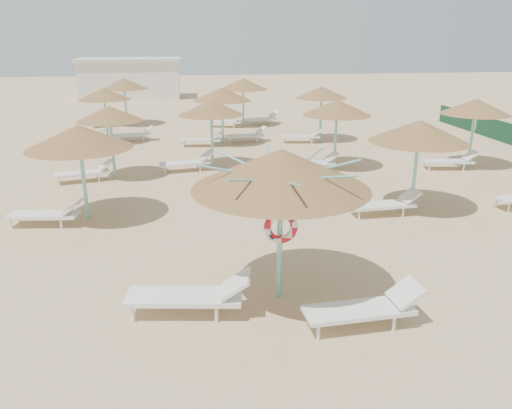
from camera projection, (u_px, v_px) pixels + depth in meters
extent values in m
plane|color=tan|center=(268.00, 292.00, 10.30)|extent=(120.00, 120.00, 0.00)
cylinder|color=#73C9C1|center=(280.00, 238.00, 9.72)|extent=(0.11, 0.11, 2.55)
cone|color=olive|center=(281.00, 169.00, 9.28)|extent=(3.40, 3.40, 0.76)
cylinder|color=#73C9C1|center=(281.00, 183.00, 9.36)|extent=(0.20, 0.20, 0.12)
cylinder|color=#73C9C1|center=(322.00, 170.00, 9.39)|extent=(1.53, 0.04, 0.39)
cylinder|color=#73C9C1|center=(303.00, 163.00, 9.88)|extent=(1.12, 1.12, 0.39)
cylinder|color=#73C9C1|center=(274.00, 161.00, 10.02)|extent=(0.04, 1.53, 0.39)
cylinder|color=#73C9C1|center=(248.00, 165.00, 9.74)|extent=(1.12, 1.12, 0.39)
cylinder|color=#73C9C1|center=(239.00, 173.00, 9.19)|extent=(1.53, 0.04, 0.39)
cylinder|color=#73C9C1|center=(256.00, 180.00, 8.70)|extent=(1.12, 1.12, 0.39)
cylinder|color=#73C9C1|center=(289.00, 183.00, 8.56)|extent=(0.04, 1.53, 0.39)
cylinder|color=#73C9C1|center=(317.00, 178.00, 8.84)|extent=(1.12, 1.12, 0.39)
torus|color=red|center=(281.00, 227.00, 9.54)|extent=(0.67, 0.15, 0.67)
cylinder|color=white|center=(133.00, 314.00, 9.17)|extent=(0.07, 0.07, 0.32)
cylinder|color=white|center=(140.00, 299.00, 9.70)|extent=(0.07, 0.07, 0.32)
cylinder|color=white|center=(216.00, 314.00, 9.15)|extent=(0.07, 0.07, 0.32)
cylinder|color=white|center=(219.00, 299.00, 9.69)|extent=(0.07, 0.07, 0.32)
cube|color=white|center=(184.00, 297.00, 9.36)|extent=(2.25, 1.01, 0.09)
cube|color=white|center=(235.00, 284.00, 9.27)|extent=(0.65, 0.76, 0.42)
cylinder|color=white|center=(318.00, 333.00, 8.62)|extent=(0.06, 0.06, 0.29)
cylinder|color=white|center=(309.00, 317.00, 9.10)|extent=(0.06, 0.06, 0.29)
cylinder|color=white|center=(394.00, 324.00, 8.89)|extent=(0.06, 0.06, 0.29)
cylinder|color=white|center=(381.00, 309.00, 9.37)|extent=(0.06, 0.06, 0.29)
cube|color=white|center=(359.00, 310.00, 8.96)|extent=(2.03, 0.78, 0.08)
cube|color=white|center=(405.00, 293.00, 9.05)|extent=(0.55, 0.66, 0.38)
cylinder|color=#73C9C1|center=(84.00, 180.00, 14.03)|extent=(0.11, 0.11, 2.30)
cone|color=olive|center=(79.00, 137.00, 13.63)|extent=(2.89, 2.89, 0.65)
cylinder|color=#73C9C1|center=(80.00, 146.00, 13.71)|extent=(0.20, 0.20, 0.12)
cylinder|color=white|center=(11.00, 224.00, 13.58)|extent=(0.06, 0.06, 0.28)
cylinder|color=white|center=(19.00, 218.00, 14.06)|extent=(0.06, 0.06, 0.28)
cylinder|color=white|center=(61.00, 224.00, 13.61)|extent=(0.06, 0.06, 0.28)
cylinder|color=white|center=(67.00, 218.00, 14.08)|extent=(0.06, 0.06, 0.28)
cube|color=white|center=(43.00, 215.00, 13.78)|extent=(1.96, 0.83, 0.08)
cube|color=white|center=(73.00, 206.00, 13.72)|extent=(0.55, 0.65, 0.36)
cylinder|color=#73C9C1|center=(113.00, 147.00, 18.20)|extent=(0.11, 0.11, 2.30)
cone|color=olive|center=(109.00, 113.00, 17.80)|extent=(2.35, 2.35, 0.53)
cylinder|color=#73C9C1|center=(110.00, 120.00, 17.88)|extent=(0.20, 0.20, 0.12)
cylinder|color=white|center=(59.00, 182.00, 17.50)|extent=(0.06, 0.06, 0.28)
cylinder|color=white|center=(59.00, 178.00, 17.94)|extent=(0.06, 0.06, 0.28)
cylinder|color=white|center=(99.00, 178.00, 17.98)|extent=(0.06, 0.06, 0.28)
cylinder|color=white|center=(98.00, 175.00, 18.42)|extent=(0.06, 0.06, 0.28)
cube|color=white|center=(82.00, 173.00, 17.95)|extent=(1.99, 1.06, 0.08)
cube|color=white|center=(106.00, 165.00, 18.17)|extent=(0.61, 0.70, 0.36)
cylinder|color=#73C9C1|center=(106.00, 120.00, 24.20)|extent=(0.11, 0.11, 2.30)
cone|color=olive|center=(104.00, 94.00, 23.81)|extent=(2.49, 2.49, 0.56)
cylinder|color=#73C9C1|center=(104.00, 99.00, 23.88)|extent=(0.20, 0.20, 0.12)
cylinder|color=white|center=(65.00, 144.00, 23.75)|extent=(0.06, 0.06, 0.28)
cylinder|color=white|center=(68.00, 141.00, 24.22)|extent=(0.06, 0.06, 0.28)
cylinder|color=white|center=(94.00, 143.00, 23.79)|extent=(0.06, 0.06, 0.28)
cylinder|color=white|center=(97.00, 141.00, 24.27)|extent=(0.06, 0.06, 0.28)
cube|color=white|center=(83.00, 139.00, 23.95)|extent=(1.95, 0.81, 0.08)
cube|color=white|center=(101.00, 134.00, 23.90)|extent=(0.54, 0.65, 0.36)
cylinder|color=white|center=(115.00, 140.00, 24.54)|extent=(0.06, 0.06, 0.28)
cylinder|color=white|center=(115.00, 138.00, 25.00)|extent=(0.06, 0.06, 0.28)
cylinder|color=white|center=(143.00, 139.00, 24.85)|extent=(0.06, 0.06, 0.28)
cylinder|color=white|center=(143.00, 137.00, 25.31)|extent=(0.06, 0.06, 0.28)
cube|color=white|center=(131.00, 135.00, 24.90)|extent=(1.95, 0.81, 0.08)
cube|color=white|center=(148.00, 129.00, 25.01)|extent=(0.54, 0.65, 0.36)
cylinder|color=#73C9C1|center=(212.00, 139.00, 19.62)|extent=(0.11, 0.11, 2.30)
cone|color=olive|center=(211.00, 108.00, 19.22)|extent=(2.52, 2.52, 0.57)
cylinder|color=#73C9C1|center=(211.00, 114.00, 19.30)|extent=(0.20, 0.20, 0.12)
cylinder|color=white|center=(165.00, 171.00, 18.96)|extent=(0.06, 0.06, 0.28)
cylinder|color=white|center=(163.00, 168.00, 19.41)|extent=(0.06, 0.06, 0.28)
cylinder|color=white|center=(200.00, 168.00, 19.37)|extent=(0.06, 0.06, 0.28)
cylinder|color=white|center=(198.00, 165.00, 19.81)|extent=(0.06, 0.06, 0.28)
cube|color=white|center=(185.00, 163.00, 19.37)|extent=(1.98, 0.96, 0.08)
cube|color=white|center=(206.00, 155.00, 19.54)|extent=(0.59, 0.68, 0.36)
cylinder|color=#73C9C1|center=(223.00, 120.00, 23.98)|extent=(0.11, 0.11, 2.30)
cone|color=olive|center=(222.00, 94.00, 23.58)|extent=(2.78, 2.78, 0.62)
cylinder|color=#73C9C1|center=(222.00, 99.00, 23.66)|extent=(0.20, 0.20, 0.12)
cylinder|color=white|center=(183.00, 145.00, 23.53)|extent=(0.06, 0.06, 0.28)
cylinder|color=white|center=(184.00, 142.00, 24.00)|extent=(0.06, 0.06, 0.28)
cylinder|color=white|center=(212.00, 144.00, 23.57)|extent=(0.06, 0.06, 0.28)
cylinder|color=white|center=(212.00, 142.00, 24.04)|extent=(0.06, 0.06, 0.28)
cube|color=white|center=(201.00, 140.00, 23.73)|extent=(1.96, 0.82, 0.08)
cube|color=white|center=(218.00, 135.00, 23.68)|extent=(0.55, 0.65, 0.36)
cylinder|color=white|center=(230.00, 141.00, 24.32)|extent=(0.06, 0.06, 0.28)
cylinder|color=white|center=(228.00, 139.00, 24.78)|extent=(0.06, 0.06, 0.28)
cylinder|color=white|center=(257.00, 140.00, 24.63)|extent=(0.06, 0.06, 0.28)
cylinder|color=white|center=(254.00, 138.00, 25.09)|extent=(0.06, 0.06, 0.28)
cube|color=white|center=(245.00, 136.00, 24.67)|extent=(1.96, 0.82, 0.08)
cube|color=white|center=(261.00, 130.00, 24.79)|extent=(0.55, 0.65, 0.36)
cylinder|color=#73C9C1|center=(415.00, 173.00, 14.83)|extent=(0.11, 0.11, 2.30)
cone|color=olive|center=(419.00, 131.00, 14.43)|extent=(2.87, 2.87, 0.64)
cylinder|color=#73C9C1|center=(418.00, 139.00, 14.51)|extent=(0.20, 0.20, 0.12)
cylinder|color=white|center=(359.00, 215.00, 14.27)|extent=(0.06, 0.06, 0.28)
cylinder|color=white|center=(353.00, 210.00, 14.73)|extent=(0.06, 0.06, 0.28)
cylinder|color=white|center=(403.00, 212.00, 14.50)|extent=(0.06, 0.06, 0.28)
cylinder|color=white|center=(395.00, 207.00, 14.97)|extent=(0.06, 0.06, 0.28)
cube|color=white|center=(382.00, 205.00, 14.58)|extent=(1.93, 0.71, 0.08)
cube|color=white|center=(410.00, 195.00, 14.65)|extent=(0.51, 0.62, 0.36)
cylinder|color=#73C9C1|center=(335.00, 139.00, 19.61)|extent=(0.11, 0.11, 2.30)
cone|color=olive|center=(337.00, 107.00, 19.21)|extent=(2.65, 2.65, 0.60)
cylinder|color=#73C9C1|center=(337.00, 114.00, 19.29)|extent=(0.20, 0.20, 0.12)
cylinder|color=white|center=(290.00, 170.00, 19.10)|extent=(0.06, 0.06, 0.28)
cylinder|color=white|center=(288.00, 167.00, 19.57)|extent=(0.06, 0.06, 0.28)
cylinder|color=white|center=(325.00, 169.00, 19.23)|extent=(0.06, 0.06, 0.28)
cylinder|color=white|center=(322.00, 166.00, 19.70)|extent=(0.06, 0.06, 0.28)
cube|color=white|center=(310.00, 163.00, 19.36)|extent=(1.92, 0.69, 0.08)
cube|color=white|center=(332.00, 157.00, 19.36)|extent=(0.51, 0.62, 0.36)
cylinder|color=#73C9C1|center=(321.00, 118.00, 24.78)|extent=(0.11, 0.11, 2.30)
cone|color=olive|center=(322.00, 92.00, 24.38)|extent=(2.51, 2.51, 0.56)
cylinder|color=#73C9C1|center=(322.00, 97.00, 24.46)|extent=(0.20, 0.20, 0.12)
cylinder|color=white|center=(284.00, 141.00, 24.37)|extent=(0.06, 0.06, 0.28)
cylinder|color=white|center=(284.00, 139.00, 24.85)|extent=(0.06, 0.06, 0.28)
cylinder|color=white|center=(312.00, 141.00, 24.33)|extent=(0.06, 0.06, 0.28)
cylinder|color=white|center=(311.00, 139.00, 24.80)|extent=(0.06, 0.06, 0.28)
cube|color=white|center=(300.00, 136.00, 24.52)|extent=(1.98, 0.94, 0.08)
cube|color=white|center=(318.00, 132.00, 24.42)|extent=(0.58, 0.68, 0.36)
cylinder|color=white|center=(509.00, 208.00, 14.88)|extent=(0.06, 0.06, 0.28)
cylinder|color=white|center=(496.00, 203.00, 15.33)|extent=(0.06, 0.06, 0.28)
cylinder|color=#73C9C1|center=(471.00, 138.00, 19.88)|extent=(0.11, 0.11, 2.30)
cone|color=olive|center=(476.00, 106.00, 19.48)|extent=(2.67, 2.67, 0.60)
cylinder|color=#73C9C1|center=(475.00, 113.00, 19.56)|extent=(0.20, 0.20, 0.12)
cylinder|color=white|center=(429.00, 167.00, 19.44)|extent=(0.06, 0.06, 0.28)
cylinder|color=white|center=(425.00, 164.00, 19.91)|extent=(0.06, 0.06, 0.28)
cylinder|color=white|center=(464.00, 167.00, 19.46)|extent=(0.06, 0.06, 0.28)
cylinder|color=white|center=(459.00, 164.00, 19.93)|extent=(0.06, 0.06, 0.28)
cube|color=white|center=(448.00, 161.00, 19.63)|extent=(1.96, 0.85, 0.08)
cube|color=white|center=(470.00, 155.00, 19.56)|extent=(0.56, 0.66, 0.36)
cylinder|color=#73C9C1|center=(126.00, 105.00, 29.14)|extent=(0.11, 0.11, 2.30)
cone|color=olive|center=(124.00, 84.00, 28.74)|extent=(2.74, 2.74, 0.62)
cylinder|color=#73C9C1|center=(124.00, 88.00, 28.82)|extent=(0.20, 0.20, 0.12)
cylinder|color=white|center=(93.00, 126.00, 28.40)|extent=(0.06, 0.06, 0.28)
cylinder|color=white|center=(92.00, 125.00, 28.83)|extent=(0.06, 0.06, 0.28)
cylinder|color=white|center=(117.00, 124.00, 28.95)|extent=(0.06, 0.06, 0.28)
cylinder|color=white|center=(116.00, 123.00, 29.38)|extent=(0.06, 0.06, 0.28)
cube|color=white|center=(107.00, 121.00, 28.89)|extent=(2.00, 1.17, 0.08)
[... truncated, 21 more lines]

